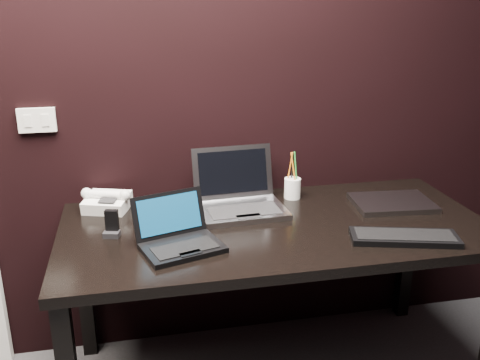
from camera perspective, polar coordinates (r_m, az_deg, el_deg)
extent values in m
plane|color=black|center=(2.32, -5.83, 11.46)|extent=(4.00, 0.00, 4.00)
cube|color=silver|center=(2.36, -20.85, 5.99)|extent=(0.15, 0.02, 0.10)
cube|color=silver|center=(2.36, -21.73, 5.87)|extent=(0.03, 0.01, 0.05)
cube|color=silver|center=(2.35, -20.04, 6.01)|extent=(0.03, 0.01, 0.05)
cube|color=black|center=(2.16, 3.84, -5.17)|extent=(1.70, 0.80, 0.04)
cube|color=black|center=(2.58, -16.28, -10.84)|extent=(0.06, 0.06, 0.70)
cube|color=black|center=(2.90, 17.33, -7.52)|extent=(0.06, 0.06, 0.70)
cube|color=black|center=(1.94, -6.15, -7.22)|extent=(0.32, 0.26, 0.02)
cube|color=black|center=(1.91, -5.90, -7.19)|extent=(0.25, 0.17, 0.00)
cube|color=black|center=(1.87, -5.30, -7.79)|extent=(0.08, 0.05, 0.00)
cube|color=black|center=(2.00, -7.58, -3.60)|extent=(0.28, 0.14, 0.16)
cube|color=#0A304E|center=(2.00, -7.52, -3.61)|extent=(0.24, 0.11, 0.13)
cube|color=#A4A5AA|center=(2.24, 0.24, -3.29)|extent=(0.37, 0.28, 0.02)
cube|color=black|center=(2.21, 0.46, -3.25)|extent=(0.30, 0.16, 0.00)
cube|color=#A3A4A8|center=(2.15, 0.93, -3.90)|extent=(0.10, 0.05, 0.00)
cube|color=#94959A|center=(2.34, -0.78, 0.89)|extent=(0.36, 0.09, 0.22)
cube|color=black|center=(2.33, -0.74, 0.88)|extent=(0.31, 0.07, 0.18)
cube|color=black|center=(2.09, 17.12, -5.87)|extent=(0.42, 0.23, 0.02)
cube|color=black|center=(2.09, 17.15, -5.56)|extent=(0.37, 0.20, 0.00)
cube|color=gray|center=(2.42, 15.93, -2.35)|extent=(0.36, 0.27, 0.02)
cube|color=white|center=(2.34, -13.97, -2.42)|extent=(0.22, 0.21, 0.07)
cylinder|color=white|center=(2.32, -14.13, -1.49)|extent=(0.17, 0.09, 0.04)
sphere|color=silver|center=(2.35, -16.03, -1.39)|extent=(0.06, 0.06, 0.05)
sphere|color=silver|center=(2.29, -12.19, -1.59)|extent=(0.06, 0.06, 0.05)
cube|color=black|center=(2.28, -13.95, -2.11)|extent=(0.08, 0.07, 0.01)
cube|color=black|center=(2.08, -13.49, -4.45)|extent=(0.05, 0.03, 0.10)
cube|color=black|center=(2.09, -13.53, -5.64)|extent=(0.07, 0.06, 0.02)
cylinder|color=white|center=(2.41, 5.61, -0.88)|extent=(0.09, 0.09, 0.09)
cylinder|color=#C86312|center=(2.38, 5.37, 1.42)|extent=(0.02, 0.02, 0.14)
cylinder|color=green|center=(2.38, 5.94, 1.40)|extent=(0.02, 0.02, 0.14)
cylinder|color=black|center=(2.39, 5.62, 1.49)|extent=(0.01, 0.01, 0.14)
cylinder|color=#CD6B13|center=(2.37, 5.70, 1.33)|extent=(0.03, 0.03, 0.14)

